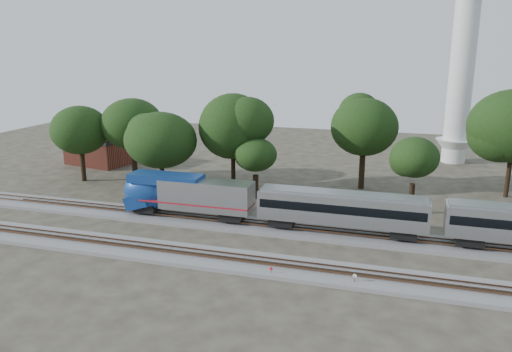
{
  "coord_description": "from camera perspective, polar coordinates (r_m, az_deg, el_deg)",
  "views": [
    {
      "loc": [
        14.87,
        -46.05,
        20.18
      ],
      "look_at": [
        -0.48,
        5.0,
        6.44
      ],
      "focal_mm": 35.0,
      "sensor_mm": 36.0,
      "label": 1
    }
  ],
  "objects": [
    {
      "name": "track_far",
      "position": [
        57.7,
        0.74,
        -5.8
      ],
      "size": [
        160.0,
        5.0,
        0.73
      ],
      "color": "slate",
      "rests_on": "ground"
    },
    {
      "name": "switch_lever",
      "position": [
        45.64,
        7.12,
        -11.7
      ],
      "size": [
        0.51,
        0.32,
        0.3
      ],
      "primitive_type": "cube",
      "rotation": [
        0.0,
        0.0,
        0.05
      ],
      "color": "#512D19",
      "rests_on": "ground"
    },
    {
      "name": "tree_4",
      "position": [
        67.41,
        -0.04,
        2.42
      ],
      "size": [
        6.26,
        6.26,
        8.83
      ],
      "color": "black",
      "rests_on": "ground"
    },
    {
      "name": "switch_stand_red",
      "position": [
        45.95,
        1.73,
        -10.76
      ],
      "size": [
        0.3,
        0.09,
        0.96
      ],
      "rotation": [
        0.0,
        0.0,
        -0.21
      ],
      "color": "#512D19",
      "rests_on": "ground"
    },
    {
      "name": "tree_1",
      "position": [
        79.33,
        -13.98,
        5.81
      ],
      "size": [
        9.0,
        9.0,
        12.69
      ],
      "color": "black",
      "rests_on": "ground"
    },
    {
      "name": "tree_0",
      "position": [
        80.94,
        -19.48,
        4.96
      ],
      "size": [
        8.14,
        8.14,
        11.48
      ],
      "color": "black",
      "rests_on": "ground"
    },
    {
      "name": "tree_3",
      "position": [
        70.82,
        -2.67,
        5.7
      ],
      "size": [
        9.59,
        9.59,
        13.52
      ],
      "color": "black",
      "rests_on": "ground"
    },
    {
      "name": "track_near",
      "position": [
        48.87,
        -2.54,
        -9.69
      ],
      "size": [
        160.0,
        5.0,
        0.73
      ],
      "color": "slate",
      "rests_on": "ground"
    },
    {
      "name": "ground",
      "position": [
        52.43,
        -1.09,
        -8.19
      ],
      "size": [
        160.0,
        160.0,
        0.0
      ],
      "primitive_type": "plane",
      "color": "#383328",
      "rests_on": "ground"
    },
    {
      "name": "switch_stand_white",
      "position": [
        45.13,
        11.2,
        -11.39
      ],
      "size": [
        0.35,
        0.14,
        1.12
      ],
      "rotation": [
        0.0,
        0.0,
        -0.31
      ],
      "color": "#512D19",
      "rests_on": "ground"
    },
    {
      "name": "brick_building",
      "position": [
        93.47,
        -17.38,
        2.95
      ],
      "size": [
        12.14,
        9.69,
        5.19
      ],
      "rotation": [
        0.0,
        0.0,
        -0.21
      ],
      "color": "brown",
      "rests_on": "ground"
    },
    {
      "name": "tree_6",
      "position": [
        63.75,
        17.67,
        2.04
      ],
      "size": [
        7.37,
        7.37,
        10.39
      ],
      "color": "black",
      "rests_on": "ground"
    },
    {
      "name": "tree_5",
      "position": [
        73.54,
        12.26,
        5.49
      ],
      "size": [
        9.31,
        9.31,
        13.12
      ],
      "color": "black",
      "rests_on": "ground"
    },
    {
      "name": "tree_2",
      "position": [
        69.94,
        -10.85,
        4.03
      ],
      "size": [
        7.99,
        7.99,
        11.26
      ],
      "color": "black",
      "rests_on": "ground"
    }
  ]
}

